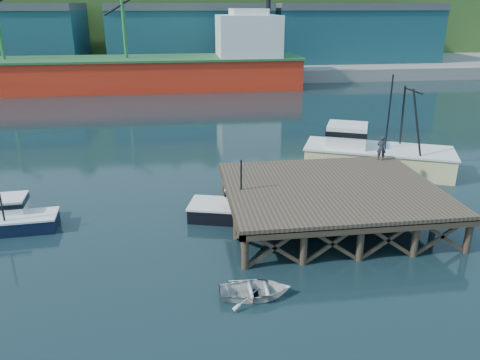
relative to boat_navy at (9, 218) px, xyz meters
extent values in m
plane|color=black|center=(12.70, -1.25, -0.66)|extent=(300.00, 300.00, 0.00)
cube|color=brown|center=(18.20, -1.25, 1.34)|extent=(12.00, 10.00, 0.25)
cube|color=#473828|center=(18.20, -6.10, 1.09)|extent=(12.00, 0.30, 0.35)
cylinder|color=#473828|center=(12.50, -5.95, 0.14)|extent=(0.36, 0.36, 2.60)
cylinder|color=#473828|center=(23.90, -5.95, 0.14)|extent=(0.36, 0.36, 2.60)
cylinder|color=#473828|center=(12.50, 3.45, 0.14)|extent=(0.36, 0.36, 2.60)
cylinder|color=#473828|center=(23.90, 3.45, 0.14)|extent=(0.36, 0.36, 2.60)
cube|color=gray|center=(12.70, 68.75, 0.34)|extent=(160.00, 40.00, 2.00)
cube|color=navy|center=(12.70, 63.75, 5.84)|extent=(28.00, 16.00, 9.00)
cube|color=navy|center=(42.70, 63.75, 5.84)|extent=(30.00, 16.00, 9.00)
cube|color=red|center=(0.70, 46.75, 1.54)|extent=(55.00, 9.50, 4.40)
cube|color=#26592D|center=(0.70, 46.75, 3.84)|extent=(55.50, 10.00, 0.30)
cube|color=silver|center=(20.70, 46.75, 6.84)|extent=(9.00, 9.00, 6.00)
cube|color=silver|center=(20.70, 46.75, 10.14)|extent=(5.00, 7.00, 1.20)
cylinder|color=black|center=(23.70, 46.75, 11.84)|extent=(0.70, 0.70, 2.50)
cube|color=#2D511E|center=(12.70, 98.75, 10.34)|extent=(220.00, 50.00, 22.00)
cube|color=black|center=(0.02, -0.24, -0.26)|extent=(5.27, 2.21, 0.80)
cube|color=silver|center=(0.02, -0.24, 0.16)|extent=(5.37, 2.25, 0.11)
cube|color=silver|center=(-0.05, 0.69, 0.54)|extent=(1.79, 1.79, 0.80)
cube|color=black|center=(-0.05, 0.69, 0.72)|extent=(1.89, 1.89, 0.27)
cylinder|color=black|center=(0.05, -0.75, 1.38)|extent=(0.10, 0.10, 2.49)
cube|color=black|center=(13.15, -0.48, -0.24)|extent=(6.50, 3.82, 0.85)
cube|color=silver|center=(13.15, -0.48, 0.20)|extent=(6.63, 3.89, 0.11)
cube|color=silver|center=(13.45, 0.58, 0.61)|extent=(2.50, 2.50, 0.85)
cube|color=black|center=(13.45, 0.58, 0.80)|extent=(2.64, 2.64, 0.28)
cylinder|color=black|center=(12.99, -1.07, 1.69)|extent=(0.10, 0.10, 3.01)
sphere|color=#DD5155|center=(12.98, -3.11, 0.37)|extent=(0.40, 0.40, 0.40)
sphere|color=#DD5155|center=(13.83, -2.93, 0.56)|extent=(0.40, 0.40, 0.40)
sphere|color=#B53316|center=(13.45, -3.40, 0.75)|extent=(0.40, 0.40, 0.40)
cube|color=#EEEA9A|center=(24.48, 6.60, 0.21)|extent=(11.20, 7.60, 1.74)
cube|color=silver|center=(24.48, 6.60, 1.12)|extent=(11.46, 7.85, 0.14)
cube|color=silver|center=(22.07, 6.60, 1.95)|extent=(3.73, 3.63, 1.74)
cube|color=black|center=(22.07, 6.60, 2.33)|extent=(3.86, 3.76, 0.39)
cylinder|color=black|center=(24.97, 6.60, 3.68)|extent=(0.12, 0.12, 5.79)
imported|color=silver|center=(12.60, -8.31, -0.34)|extent=(3.20, 2.35, 0.64)
imported|color=black|center=(22.99, 2.99, 2.28)|extent=(0.71, 0.60, 1.64)
camera|label=1|loc=(9.60, -25.27, 11.18)|focal=35.00mm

